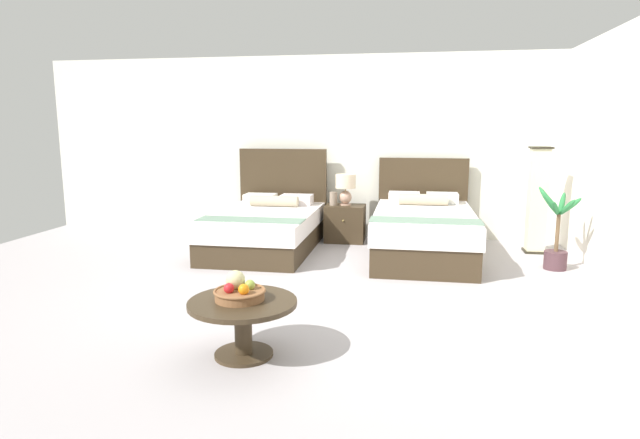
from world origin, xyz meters
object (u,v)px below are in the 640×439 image
object	(u,v)px
nightstand	(345,223)
fruit_bowl	(239,291)
bed_near_corner	(423,231)
vase	(333,199)
bed_near_window	(267,227)
table_lamp	(346,186)
coffee_table	(243,315)
potted_palm	(556,241)
floor_lamp_corner	(537,200)

from	to	relation	value
nightstand	fruit_bowl	distance (m)	3.91
bed_near_corner	fruit_bowl	size ratio (longest dim) A/B	5.95
nightstand	vase	distance (m)	0.39
bed_near_window	bed_near_corner	world-z (taller)	bed_near_window
table_lamp	vase	xyz separation A→B (m)	(-0.17, -0.06, -0.18)
coffee_table	fruit_bowl	world-z (taller)	fruit_bowl
bed_near_corner	fruit_bowl	bearing A→B (deg)	-112.66
bed_near_window	potted_palm	size ratio (longest dim) A/B	2.19
bed_near_window	bed_near_corner	size ratio (longest dim) A/B	0.95
vase	floor_lamp_corner	xyz separation A→B (m)	(2.67, -0.19, 0.07)
bed_near_corner	nightstand	xyz separation A→B (m)	(-1.07, 0.68, -0.06)
table_lamp	coffee_table	size ratio (longest dim) A/B	0.56
bed_near_window	nightstand	world-z (taller)	bed_near_window
bed_near_corner	coffee_table	xyz separation A→B (m)	(-1.31, -3.24, -0.02)
vase	fruit_bowl	size ratio (longest dim) A/B	0.52
table_lamp	vase	bearing A→B (deg)	-160.04
nightstand	fruit_bowl	size ratio (longest dim) A/B	1.49
bed_near_corner	bed_near_window	bearing A→B (deg)	179.62
nightstand	floor_lamp_corner	world-z (taller)	floor_lamp_corner
bed_near_corner	coffee_table	size ratio (longest dim) A/B	2.85
vase	table_lamp	bearing A→B (deg)	19.96
vase	coffee_table	bearing A→B (deg)	-91.05
bed_near_window	nightstand	distance (m)	1.17
potted_palm	bed_near_window	bearing A→B (deg)	173.52
bed_near_corner	vase	size ratio (longest dim) A/B	11.54
fruit_bowl	potted_palm	world-z (taller)	potted_palm
bed_near_window	potted_palm	bearing A→B (deg)	-6.48
bed_near_window	coffee_table	size ratio (longest dim) A/B	2.71
bed_near_window	table_lamp	bearing A→B (deg)	35.39
nightstand	coffee_table	bearing A→B (deg)	-93.45
bed_near_corner	coffee_table	world-z (taller)	bed_near_corner
fruit_bowl	coffee_table	bearing A→B (deg)	-36.45
bed_near_window	bed_near_corner	xyz separation A→B (m)	(2.04, -0.01, 0.02)
bed_near_corner	table_lamp	distance (m)	1.37
fruit_bowl	bed_near_window	bearing A→B (deg)	102.18
bed_near_corner	floor_lamp_corner	distance (m)	1.54
potted_palm	bed_near_corner	bearing A→B (deg)	165.39
coffee_table	potted_palm	world-z (taller)	potted_palm
coffee_table	floor_lamp_corner	xyz separation A→B (m)	(2.74, 3.68, 0.38)
potted_palm	fruit_bowl	bearing A→B (deg)	-134.97
bed_near_corner	table_lamp	size ratio (longest dim) A/B	5.06
table_lamp	fruit_bowl	xyz separation A→B (m)	(-0.27, -3.91, -0.32)
bed_near_window	coffee_table	bearing A→B (deg)	-77.38
nightstand	table_lamp	bearing A→B (deg)	90.00
bed_near_corner	fruit_bowl	xyz separation A→B (m)	(-1.34, -3.21, 0.15)
bed_near_corner	vase	xyz separation A→B (m)	(-1.24, 0.64, 0.29)
bed_near_window	fruit_bowl	bearing A→B (deg)	-77.82
bed_near_window	vase	distance (m)	1.06
table_lamp	potted_palm	xyz separation A→B (m)	(2.56, -1.08, -0.46)
potted_palm	floor_lamp_corner	bearing A→B (deg)	93.34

